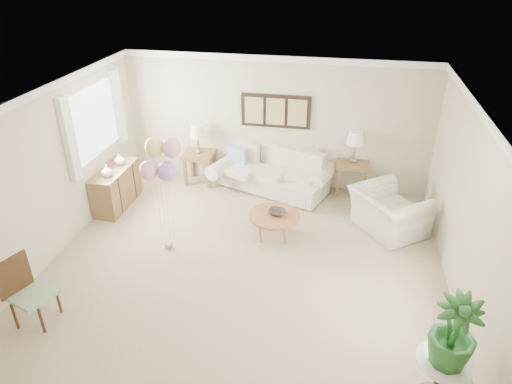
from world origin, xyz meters
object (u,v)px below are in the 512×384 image
(armchair, at_px, (389,212))
(balloon_cluster, at_px, (161,160))
(coffee_table, at_px, (274,216))
(accent_chair, at_px, (27,290))
(sofa, at_px, (274,173))

(armchair, bearing_deg, balloon_cluster, 71.78)
(coffee_table, height_order, armchair, armchair)
(armchair, relative_size, accent_chair, 1.19)
(sofa, distance_m, accent_chair, 4.94)
(armchair, height_order, balloon_cluster, balloon_cluster)
(armchair, xyz_separation_m, balloon_cluster, (-3.51, -1.19, 1.19))
(accent_chair, distance_m, balloon_cluster, 2.47)
(armchair, bearing_deg, coffee_table, 69.74)
(coffee_table, relative_size, armchair, 0.75)
(armchair, bearing_deg, accent_chair, 86.68)
(accent_chair, bearing_deg, sofa, 59.60)
(accent_chair, relative_size, balloon_cluster, 0.50)
(coffee_table, relative_size, accent_chair, 0.89)
(sofa, xyz_separation_m, balloon_cluster, (-1.34, -2.34, 1.22))
(accent_chair, bearing_deg, armchair, 33.63)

